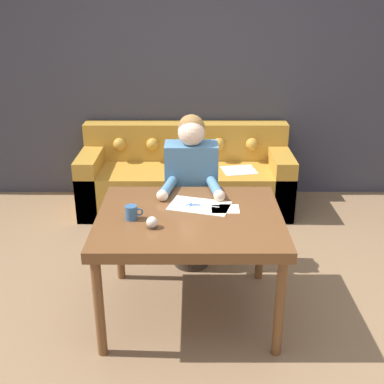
{
  "coord_description": "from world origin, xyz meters",
  "views": [
    {
      "loc": [
        -0.1,
        -2.78,
        2.05
      ],
      "look_at": [
        -0.11,
        0.13,
        0.83
      ],
      "focal_mm": 45.0,
      "sensor_mm": 36.0,
      "label": 1
    }
  ],
  "objects_px": {
    "couch": "(187,178)",
    "mug": "(133,212)",
    "dining_table": "(191,226)",
    "person": "(193,194)",
    "pin_cushion": "(154,223)",
    "scissors": "(198,205)"
  },
  "relations": [
    {
      "from": "dining_table",
      "to": "scissors",
      "type": "bearing_deg",
      "value": 72.89
    },
    {
      "from": "mug",
      "to": "pin_cushion",
      "type": "height_order",
      "value": "mug"
    },
    {
      "from": "dining_table",
      "to": "couch",
      "type": "relative_size",
      "value": 0.57
    },
    {
      "from": "dining_table",
      "to": "person",
      "type": "xyz_separation_m",
      "value": [
        0.01,
        0.62,
        -0.04
      ]
    },
    {
      "from": "couch",
      "to": "pin_cushion",
      "type": "xyz_separation_m",
      "value": [
        -0.18,
        -1.95,
        0.46
      ]
    },
    {
      "from": "mug",
      "to": "pin_cushion",
      "type": "relative_size",
      "value": 1.58
    },
    {
      "from": "person",
      "to": "pin_cushion",
      "type": "height_order",
      "value": "person"
    },
    {
      "from": "person",
      "to": "mug",
      "type": "xyz_separation_m",
      "value": [
        -0.37,
        -0.68,
        0.16
      ]
    },
    {
      "from": "pin_cushion",
      "to": "scissors",
      "type": "bearing_deg",
      "value": 50.13
    },
    {
      "from": "mug",
      "to": "couch",
      "type": "bearing_deg",
      "value": 80.27
    },
    {
      "from": "mug",
      "to": "dining_table",
      "type": "bearing_deg",
      "value": 8.61
    },
    {
      "from": "person",
      "to": "pin_cushion",
      "type": "xyz_separation_m",
      "value": [
        -0.24,
        -0.79,
        0.15
      ]
    },
    {
      "from": "dining_table",
      "to": "person",
      "type": "distance_m",
      "value": 0.62
    },
    {
      "from": "scissors",
      "to": "dining_table",
      "type": "bearing_deg",
      "value": -107.11
    },
    {
      "from": "couch",
      "to": "mug",
      "type": "height_order",
      "value": "mug"
    },
    {
      "from": "person",
      "to": "mug",
      "type": "bearing_deg",
      "value": -118.78
    },
    {
      "from": "couch",
      "to": "mug",
      "type": "bearing_deg",
      "value": -99.73
    },
    {
      "from": "person",
      "to": "couch",
      "type": "bearing_deg",
      "value": 92.85
    },
    {
      "from": "couch",
      "to": "scissors",
      "type": "height_order",
      "value": "couch"
    },
    {
      "from": "person",
      "to": "pin_cushion",
      "type": "bearing_deg",
      "value": -106.49
    },
    {
      "from": "person",
      "to": "dining_table",
      "type": "bearing_deg",
      "value": -91.0
    },
    {
      "from": "dining_table",
      "to": "couch",
      "type": "height_order",
      "value": "couch"
    }
  ]
}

